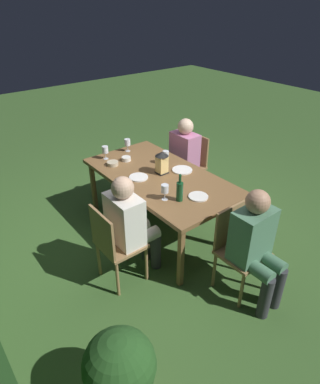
% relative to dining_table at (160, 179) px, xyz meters
% --- Properties ---
extents(ground_plane, '(16.00, 16.00, 0.00)m').
position_rel_dining_table_xyz_m(ground_plane, '(0.00, 0.00, -0.70)').
color(ground_plane, '#385B28').
extents(dining_table, '(1.87, 1.00, 0.75)m').
position_rel_dining_table_xyz_m(dining_table, '(0.00, 0.00, 0.00)').
color(dining_table, brown).
rests_on(dining_table, ground).
extents(chair_side_left_b, '(0.42, 0.40, 0.87)m').
position_rel_dining_table_xyz_m(chair_side_left_b, '(0.42, -0.89, -0.21)').
color(chair_side_left_b, '#937047').
rests_on(chair_side_left_b, ground).
extents(person_in_pink, '(0.38, 0.47, 1.15)m').
position_rel_dining_table_xyz_m(person_in_pink, '(0.42, -0.69, -0.06)').
color(person_in_pink, '#C675A3').
rests_on(person_in_pink, ground).
extents(chair_head_near, '(0.40, 0.42, 0.87)m').
position_rel_dining_table_xyz_m(chair_head_near, '(-1.18, 0.00, -0.21)').
color(chair_head_near, '#937047').
rests_on(chair_head_near, ground).
extents(person_in_green, '(0.48, 0.38, 1.15)m').
position_rel_dining_table_xyz_m(person_in_green, '(-1.38, 0.00, -0.06)').
color(person_in_green, '#4C7A5B').
rests_on(person_in_green, ground).
extents(chair_side_right_a, '(0.42, 0.40, 0.87)m').
position_rel_dining_table_xyz_m(chair_side_right_a, '(-0.42, 0.89, -0.21)').
color(chair_side_right_a, '#937047').
rests_on(chair_side_right_a, ground).
extents(person_in_cream, '(0.38, 0.47, 1.15)m').
position_rel_dining_table_xyz_m(person_in_cream, '(-0.42, 0.69, -0.06)').
color(person_in_cream, white).
rests_on(person_in_cream, ground).
extents(lantern_centerpiece, '(0.15, 0.15, 0.27)m').
position_rel_dining_table_xyz_m(lantern_centerpiece, '(0.03, -0.05, 0.20)').
color(lantern_centerpiece, black).
rests_on(lantern_centerpiece, dining_table).
extents(green_bottle_on_table, '(0.07, 0.07, 0.29)m').
position_rel_dining_table_xyz_m(green_bottle_on_table, '(-0.54, 0.18, 0.16)').
color(green_bottle_on_table, '#144723').
rests_on(green_bottle_on_table, dining_table).
extents(wine_glass_a, '(0.08, 0.08, 0.17)m').
position_rel_dining_table_xyz_m(wine_glass_a, '(0.80, -0.09, 0.17)').
color(wine_glass_a, silver).
rests_on(wine_glass_a, dining_table).
extents(wine_glass_b, '(0.08, 0.08, 0.17)m').
position_rel_dining_table_xyz_m(wine_glass_b, '(0.77, 0.26, 0.17)').
color(wine_glass_b, silver).
rests_on(wine_glass_b, dining_table).
extents(wine_glass_c, '(0.08, 0.08, 0.17)m').
position_rel_dining_table_xyz_m(wine_glass_c, '(-0.44, 0.29, 0.17)').
color(wine_glass_c, silver).
rests_on(wine_glass_c, dining_table).
extents(wine_glass_d, '(0.08, 0.08, 0.17)m').
position_rel_dining_table_xyz_m(wine_glass_d, '(0.19, -0.24, 0.17)').
color(wine_glass_d, silver).
rests_on(wine_glass_d, dining_table).
extents(plate_a, '(0.20, 0.20, 0.01)m').
position_rel_dining_table_xyz_m(plate_a, '(-0.62, -0.01, 0.06)').
color(plate_a, white).
rests_on(plate_a, dining_table).
extents(plate_b, '(0.24, 0.24, 0.01)m').
position_rel_dining_table_xyz_m(plate_b, '(-0.07, -0.28, 0.06)').
color(plate_b, white).
rests_on(plate_b, dining_table).
extents(plate_c, '(0.21, 0.21, 0.01)m').
position_rel_dining_table_xyz_m(plate_c, '(0.10, 0.23, 0.06)').
color(plate_c, white).
rests_on(plate_c, dining_table).
extents(bowl_olives, '(0.11, 0.11, 0.05)m').
position_rel_dining_table_xyz_m(bowl_olives, '(0.57, 0.09, 0.08)').
color(bowl_olives, silver).
rests_on(bowl_olives, dining_table).
extents(bowl_bread, '(0.14, 0.14, 0.04)m').
position_rel_dining_table_xyz_m(bowl_bread, '(0.56, 0.29, 0.08)').
color(bowl_bread, '#BCAD8E').
rests_on(bowl_bread, dining_table).
extents(potted_plant_by_hedge, '(0.50, 0.50, 0.69)m').
position_rel_dining_table_xyz_m(potted_plant_by_hedge, '(-1.47, 1.50, -0.30)').
color(potted_plant_by_hedge, '#9E5133').
rests_on(potted_plant_by_hedge, ground).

